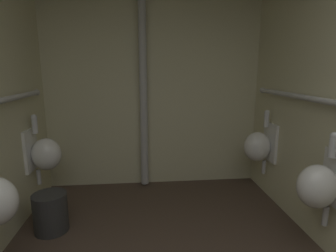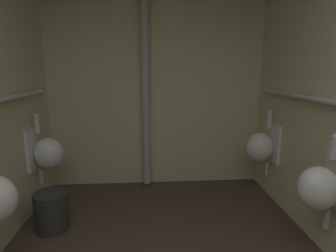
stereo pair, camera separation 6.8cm
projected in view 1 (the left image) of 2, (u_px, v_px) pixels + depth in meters
wall_back at (153, 78)px, 3.43m from camera, size 2.78×0.06×2.74m
urinal_left_far at (44, 153)px, 2.88m from camera, size 0.32×0.30×0.76m
urinal_right_mid at (320, 185)px, 2.10m from camera, size 0.32×0.30×0.76m
urinal_right_far at (259, 146)px, 3.17m from camera, size 0.32×0.30×0.76m
standpipe_back_wall at (143, 78)px, 3.31m from camera, size 0.09×0.09×2.69m
waste_bin at (51, 212)px, 2.55m from camera, size 0.31×0.31×0.36m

